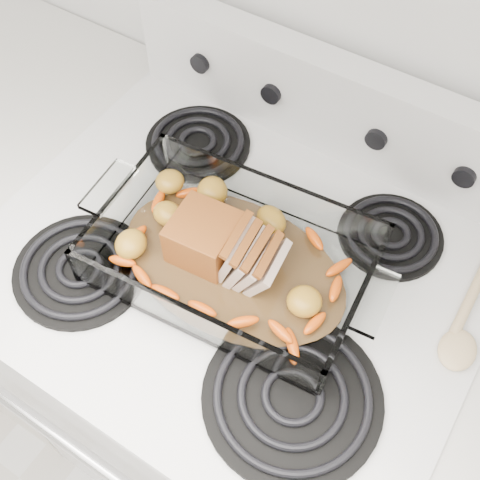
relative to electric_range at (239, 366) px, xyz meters
The scene contains 6 objects.
electric_range is the anchor object (origin of this frame).
counter_left 0.67m from the electric_range, behind, with size 0.58×0.68×0.93m.
baking_dish 0.48m from the electric_range, 74.61° to the right, with size 0.41×0.27×0.08m.
pork_roast 0.51m from the electric_range, 119.69° to the right, with size 0.18×0.09×0.08m.
roast_vegetables 0.49m from the electric_range, 25.01° to the left, with size 0.32×0.17×0.04m.
wooden_spoon 0.58m from the electric_range, 12.04° to the left, with size 0.05×0.25×0.02m.
Camera 1 is at (0.29, 1.21, 1.74)m, focal length 45.00 mm.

